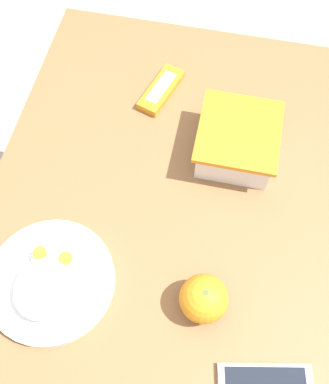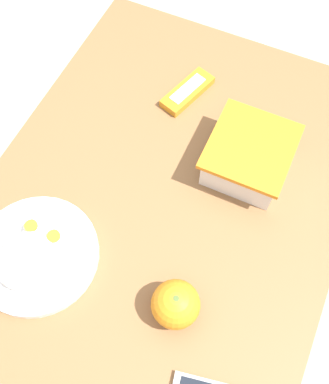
% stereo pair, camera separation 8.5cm
% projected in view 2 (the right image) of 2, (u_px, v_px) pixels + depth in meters
% --- Properties ---
extents(ground_plane, '(10.00, 10.00, 0.00)m').
position_uv_depth(ground_plane, '(152.00, 319.00, 1.51)').
color(ground_plane, '#B2A899').
extents(table, '(1.13, 0.69, 0.75)m').
position_uv_depth(table, '(144.00, 260.00, 0.95)').
color(table, brown).
rests_on(table, ground_plane).
extents(food_container, '(0.17, 0.16, 0.08)m').
position_uv_depth(food_container, '(248.00, 157.00, 0.88)').
color(food_container, white).
rests_on(food_container, table).
extents(orange_fruit, '(0.08, 0.08, 0.08)m').
position_uv_depth(orange_fruit, '(176.00, 304.00, 0.75)').
color(orange_fruit, orange).
rests_on(orange_fruit, table).
extents(rice_plate, '(0.23, 0.23, 0.06)m').
position_uv_depth(rice_plate, '(34.00, 255.00, 0.81)').
color(rice_plate, white).
rests_on(rice_plate, table).
extents(candy_bar, '(0.14, 0.09, 0.02)m').
position_uv_depth(candy_bar, '(187.00, 92.00, 0.99)').
color(candy_bar, orange).
rests_on(candy_bar, table).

